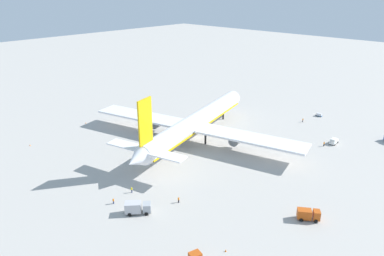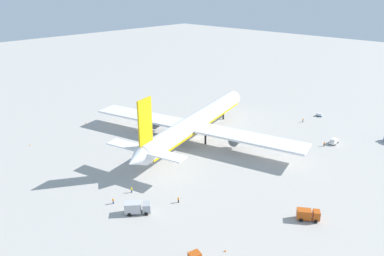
{
  "view_description": "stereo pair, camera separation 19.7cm",
  "coord_description": "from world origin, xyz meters",
  "px_view_note": "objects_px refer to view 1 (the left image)",
  "views": [
    {
      "loc": [
        -89.18,
        -81.07,
        51.72
      ],
      "look_at": [
        -5.96,
        -3.08,
        6.46
      ],
      "focal_mm": 33.68,
      "sensor_mm": 36.0,
      "label": 1
    },
    {
      "loc": [
        -89.05,
        -81.21,
        51.72
      ],
      "look_at": [
        -5.96,
        -3.08,
        6.46
      ],
      "focal_mm": 33.68,
      "sensor_mm": 36.0,
      "label": 2
    }
  ],
  "objects_px": {
    "airliner": "(195,123)",
    "ground_worker_0": "(303,120)",
    "traffic_cone_1": "(86,123)",
    "baggage_cart_0": "(319,115)",
    "traffic_cone_2": "(30,145)",
    "service_van": "(334,141)",
    "ground_worker_1": "(113,201)",
    "traffic_cone_0": "(226,250)",
    "service_truck_0": "(308,214)",
    "ground_worker_2": "(179,200)",
    "service_truck_3": "(137,207)",
    "ground_worker_4": "(132,190)",
    "ground_worker_3": "(324,144)"
  },
  "relations": [
    {
      "from": "airliner",
      "to": "ground_worker_0",
      "type": "xyz_separation_m",
      "value": [
        42.96,
        -19.97,
        -5.61
      ]
    },
    {
      "from": "airliner",
      "to": "traffic_cone_1",
      "type": "height_order",
      "value": "airliner"
    },
    {
      "from": "baggage_cart_0",
      "to": "traffic_cone_2",
      "type": "xyz_separation_m",
      "value": [
        -97.46,
        59.66,
        -0.45
      ]
    },
    {
      "from": "service_van",
      "to": "traffic_cone_1",
      "type": "xyz_separation_m",
      "value": [
        -48.82,
        81.04,
        -0.76
      ]
    },
    {
      "from": "ground_worker_1",
      "to": "traffic_cone_0",
      "type": "distance_m",
      "value": 32.32
    },
    {
      "from": "service_truck_0",
      "to": "ground_worker_1",
      "type": "bearing_deg",
      "value": 125.08
    },
    {
      "from": "service_truck_0",
      "to": "ground_worker_2",
      "type": "distance_m",
      "value": 31.7
    },
    {
      "from": "service_truck_0",
      "to": "ground_worker_2",
      "type": "bearing_deg",
      "value": 119.94
    },
    {
      "from": "airliner",
      "to": "service_truck_3",
      "type": "distance_m",
      "value": 47.76
    },
    {
      "from": "service_truck_0",
      "to": "service_van",
      "type": "bearing_deg",
      "value": 16.29
    },
    {
      "from": "airliner",
      "to": "ground_worker_4",
      "type": "height_order",
      "value": "airliner"
    },
    {
      "from": "airliner",
      "to": "ground_worker_0",
      "type": "bearing_deg",
      "value": -24.93
    },
    {
      "from": "ground_worker_3",
      "to": "traffic_cone_1",
      "type": "bearing_deg",
      "value": 119.19
    },
    {
      "from": "airliner",
      "to": "traffic_cone_1",
      "type": "bearing_deg",
      "value": 113.14
    },
    {
      "from": "ground_worker_4",
      "to": "traffic_cone_0",
      "type": "bearing_deg",
      "value": -91.66
    },
    {
      "from": "airliner",
      "to": "ground_worker_2",
      "type": "xyz_separation_m",
      "value": [
        -32.8,
        -24.52,
        -5.6
      ]
    },
    {
      "from": "service_truck_3",
      "to": "ground_worker_1",
      "type": "distance_m",
      "value": 7.84
    },
    {
      "from": "service_truck_0",
      "to": "service_van",
      "type": "distance_m",
      "value": 49.44
    },
    {
      "from": "airliner",
      "to": "service_truck_0",
      "type": "height_order",
      "value": "airliner"
    },
    {
      "from": "ground_worker_1",
      "to": "traffic_cone_2",
      "type": "distance_m",
      "value": 50.73
    },
    {
      "from": "baggage_cart_0",
      "to": "ground_worker_0",
      "type": "height_order",
      "value": "ground_worker_0"
    },
    {
      "from": "service_truck_3",
      "to": "ground_worker_3",
      "type": "relative_size",
      "value": 3.72
    },
    {
      "from": "ground_worker_0",
      "to": "traffic_cone_1",
      "type": "distance_m",
      "value": 87.84
    },
    {
      "from": "traffic_cone_0",
      "to": "ground_worker_0",
      "type": "bearing_deg",
      "value": 16.75
    },
    {
      "from": "airliner",
      "to": "baggage_cart_0",
      "type": "relative_size",
      "value": 25.01
    },
    {
      "from": "ground_worker_1",
      "to": "traffic_cone_1",
      "type": "height_order",
      "value": "ground_worker_1"
    },
    {
      "from": "ground_worker_4",
      "to": "ground_worker_1",
      "type": "bearing_deg",
      "value": -172.6
    },
    {
      "from": "service_truck_0",
      "to": "traffic_cone_2",
      "type": "xyz_separation_m",
      "value": [
        -26.33,
        89.9,
        -1.24
      ]
    },
    {
      "from": "ground_worker_4",
      "to": "service_truck_3",
      "type": "bearing_deg",
      "value": -119.95
    },
    {
      "from": "service_van",
      "to": "traffic_cone_1",
      "type": "relative_size",
      "value": 7.5
    },
    {
      "from": "ground_worker_1",
      "to": "ground_worker_3",
      "type": "distance_m",
      "value": 74.45
    },
    {
      "from": "service_van",
      "to": "ground_worker_1",
      "type": "xyz_separation_m",
      "value": [
        -74.98,
        25.32,
        -0.22
      ]
    },
    {
      "from": "ground_worker_4",
      "to": "traffic_cone_1",
      "type": "distance_m",
      "value": 58.31
    },
    {
      "from": "service_truck_3",
      "to": "baggage_cart_0",
      "type": "xyz_separation_m",
      "value": [
        97.04,
        -1.31,
        -0.91
      ]
    },
    {
      "from": "traffic_cone_2",
      "to": "service_truck_0",
      "type": "bearing_deg",
      "value": -73.67
    },
    {
      "from": "service_truck_3",
      "to": "traffic_cone_2",
      "type": "height_order",
      "value": "service_truck_3"
    },
    {
      "from": "ground_worker_0",
      "to": "traffic_cone_0",
      "type": "relative_size",
      "value": 2.95
    },
    {
      "from": "ground_worker_1",
      "to": "ground_worker_4",
      "type": "bearing_deg",
      "value": 7.4
    },
    {
      "from": "ground_worker_0",
      "to": "ground_worker_1",
      "type": "height_order",
      "value": "ground_worker_0"
    },
    {
      "from": "ground_worker_0",
      "to": "traffic_cone_1",
      "type": "height_order",
      "value": "ground_worker_0"
    },
    {
      "from": "ground_worker_2",
      "to": "traffic_cone_1",
      "type": "xyz_separation_m",
      "value": [
        14.46,
        67.45,
        -0.56
      ]
    },
    {
      "from": "airliner",
      "to": "service_truck_3",
      "type": "relative_size",
      "value": 12.75
    },
    {
      "from": "traffic_cone_1",
      "to": "ground_worker_3",
      "type": "bearing_deg",
      "value": -60.81
    },
    {
      "from": "ground_worker_0",
      "to": "traffic_cone_1",
      "type": "relative_size",
      "value": 2.95
    },
    {
      "from": "ground_worker_4",
      "to": "traffic_cone_2",
      "type": "distance_m",
      "value": 50.16
    },
    {
      "from": "airliner",
      "to": "ground_worker_2",
      "type": "relative_size",
      "value": 48.51
    },
    {
      "from": "traffic_cone_1",
      "to": "airliner",
      "type": "bearing_deg",
      "value": -66.86
    },
    {
      "from": "ground_worker_3",
      "to": "ground_worker_0",
      "type": "bearing_deg",
      "value": 44.41
    },
    {
      "from": "service_truck_3",
      "to": "ground_worker_1",
      "type": "relative_size",
      "value": 3.88
    },
    {
      "from": "ground_worker_4",
      "to": "traffic_cone_2",
      "type": "bearing_deg",
      "value": 96.06
    }
  ]
}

